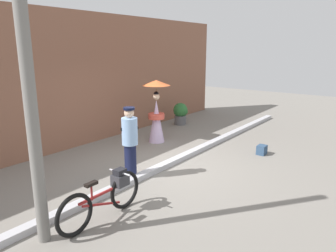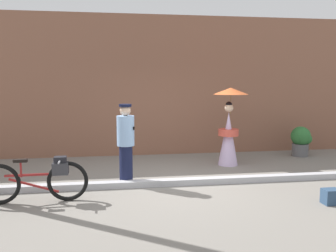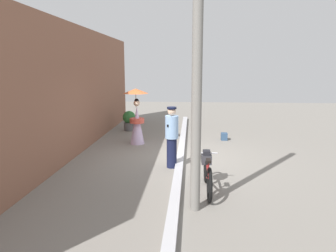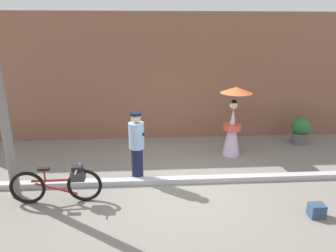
{
  "view_description": "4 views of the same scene",
  "coord_description": "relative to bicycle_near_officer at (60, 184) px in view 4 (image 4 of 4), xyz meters",
  "views": [
    {
      "loc": [
        -5.6,
        -4.41,
        2.8
      ],
      "look_at": [
        0.45,
        0.21,
        0.92
      ],
      "focal_mm": 33.94,
      "sensor_mm": 36.0,
      "label": 1
    },
    {
      "loc": [
        -1.16,
        -6.82,
        2.02
      ],
      "look_at": [
        -0.04,
        0.41,
        1.12
      ],
      "focal_mm": 38.79,
      "sensor_mm": 36.0,
      "label": 2
    },
    {
      "loc": [
        -8.86,
        -0.29,
        2.57
      ],
      "look_at": [
        0.43,
        0.39,
        0.85
      ],
      "focal_mm": 33.97,
      "sensor_mm": 36.0,
      "label": 3
    },
    {
      "loc": [
        -0.64,
        -6.17,
        3.27
      ],
      "look_at": [
        -0.18,
        0.61,
        1.15
      ],
      "focal_mm": 32.71,
      "sensor_mm": 36.0,
      "label": 4
    }
  ],
  "objects": [
    {
      "name": "bicycle_near_officer",
      "position": [
        0.0,
        0.0,
        0.0
      ],
      "size": [
        1.78,
        0.48,
        0.77
      ],
      "color": "black",
      "rests_on": "ground_plane"
    },
    {
      "name": "building_wall",
      "position": [
        2.39,
        3.9,
        1.5
      ],
      "size": [
        14.0,
        0.4,
        3.81
      ],
      "primitive_type": "cube",
      "color": "brown",
      "rests_on": "ground_plane"
    },
    {
      "name": "person_officer",
      "position": [
        1.48,
        0.85,
        0.44
      ],
      "size": [
        0.35,
        0.34,
        1.59
      ],
      "color": "#141938",
      "rests_on": "ground_plane"
    },
    {
      "name": "person_with_parasol",
      "position": [
        4.02,
        2.19,
        0.56
      ],
      "size": [
        0.84,
        0.84,
        1.88
      ],
      "color": "silver",
      "rests_on": "ground_plane"
    },
    {
      "name": "ground_plane",
      "position": [
        2.39,
        0.65,
        -0.4
      ],
      "size": [
        30.0,
        30.0,
        0.0
      ],
      "primitive_type": "plane",
      "color": "gray"
    },
    {
      "name": "sidewalk_curb",
      "position": [
        2.39,
        0.65,
        -0.34
      ],
      "size": [
        14.0,
        0.2,
        0.12
      ],
      "primitive_type": "cube",
      "color": "#B2B2B7",
      "rests_on": "ground_plane"
    },
    {
      "name": "potted_plant_by_door",
      "position": [
        6.31,
        2.9,
        0.04
      ],
      "size": [
        0.54,
        0.53,
        0.81
      ],
      "color": "#59595B",
      "rests_on": "ground_plane"
    },
    {
      "name": "backpack_on_pavement",
      "position": [
        4.79,
        -0.84,
        -0.27
      ],
      "size": [
        0.27,
        0.22,
        0.25
      ],
      "color": "navy",
      "rests_on": "ground_plane"
    }
  ]
}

